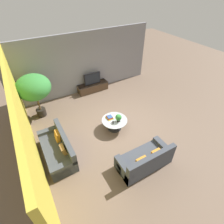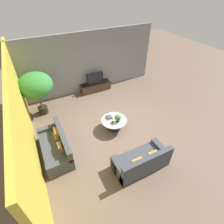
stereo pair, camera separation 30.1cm
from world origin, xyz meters
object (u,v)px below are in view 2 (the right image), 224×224
Objects in this scene: television at (95,78)px; potted_plant_tabletop at (118,118)px; couch_near_entry at (141,161)px; potted_palm_tall at (36,86)px; media_console at (96,87)px; coffee_table at (114,123)px; couch_by_wall at (56,147)px.

television reaches higher than potted_plant_tabletop.
potted_palm_tall is at bearing -61.81° from couch_near_entry.
media_console is 0.83× the size of potted_palm_tall.
coffee_table is (-0.48, -3.10, -0.41)m from television.
couch_by_wall is 5.88× the size of potted_plant_tabletop.
couch_by_wall and couch_near_entry have the same top height.
couch_by_wall is at bearing -175.40° from coffee_table.
television is 0.45× the size of potted_palm_tall.
potted_plant_tabletop is at bearing -96.87° from television.
potted_plant_tabletop is at bearing 91.04° from couch_by_wall.
potted_plant_tabletop is (2.47, 0.04, 0.36)m from couch_by_wall.
media_console is 3.14m from coffee_table.
media_console is at bearing 81.19° from coffee_table.
coffee_table is 0.57× the size of couch_near_entry.
television reaches higher than coffee_table.
couch_near_entry is 1.92m from potted_plant_tabletop.
couch_near_entry reaches higher than potted_plant_tabletop.
couch_by_wall is 0.99× the size of potted_palm_tall.
potted_palm_tall is at bearing -165.56° from television.
potted_plant_tabletop is at bearing -94.26° from couch_near_entry.
couch_near_entry is (-0.53, -5.13, -0.45)m from television.
coffee_table is 2.38m from couch_by_wall.
television is 5.18m from couch_near_entry.
couch_by_wall is 2.49m from potted_plant_tabletop.
media_console is at bearing 14.47° from potted_palm_tall.
media_console is 3.21m from potted_palm_tall.
couch_near_entry is (-0.05, -2.03, -0.03)m from coffee_table.
television is 0.49× the size of couch_near_entry.
media_console is 0.50m from television.
couch_near_entry is at bearing -95.91° from television.
potted_plant_tabletop is at bearing -45.18° from potted_palm_tall.
coffee_table is at bearing -44.50° from potted_palm_tall.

